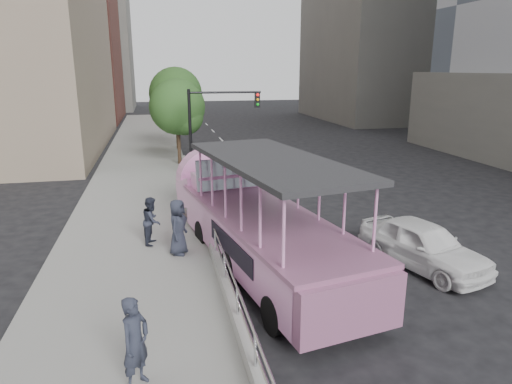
{
  "coord_description": "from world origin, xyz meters",
  "views": [
    {
      "loc": [
        -4.76,
        -13.55,
        6.29
      ],
      "look_at": [
        -1.47,
        1.54,
        2.11
      ],
      "focal_mm": 32.0,
      "sensor_mm": 36.0,
      "label": 1
    }
  ],
  "objects_px": {
    "street_tree_far": "(177,96)",
    "street_tree_near": "(179,109)",
    "car": "(423,245)",
    "pedestrian_far": "(178,227)",
    "pedestrian_near": "(135,343)",
    "parking_sign": "(212,192)",
    "pedestrian_mid": "(152,221)",
    "traffic_signal": "(211,119)",
    "duck_boat": "(252,220)"
  },
  "relations": [
    {
      "from": "traffic_signal",
      "to": "street_tree_near",
      "type": "relative_size",
      "value": 0.91
    },
    {
      "from": "car",
      "to": "street_tree_far",
      "type": "bearing_deg",
      "value": 88.56
    },
    {
      "from": "pedestrian_far",
      "to": "parking_sign",
      "type": "xyz_separation_m",
      "value": [
        1.39,
        2.1,
        0.56
      ]
    },
    {
      "from": "pedestrian_far",
      "to": "pedestrian_mid",
      "type": "bearing_deg",
      "value": 59.92
    },
    {
      "from": "street_tree_near",
      "to": "street_tree_far",
      "type": "xyz_separation_m",
      "value": [
        0.2,
        6.0,
        0.49
      ]
    },
    {
      "from": "car",
      "to": "pedestrian_mid",
      "type": "distance_m",
      "value": 9.17
    },
    {
      "from": "car",
      "to": "parking_sign",
      "type": "bearing_deg",
      "value": 129.12
    },
    {
      "from": "duck_boat",
      "to": "street_tree_far",
      "type": "height_order",
      "value": "street_tree_far"
    },
    {
      "from": "traffic_signal",
      "to": "street_tree_far",
      "type": "bearing_deg",
      "value": 98.43
    },
    {
      "from": "pedestrian_mid",
      "to": "street_tree_near",
      "type": "xyz_separation_m",
      "value": [
        1.79,
        13.9,
        2.67
      ]
    },
    {
      "from": "pedestrian_mid",
      "to": "traffic_signal",
      "type": "xyz_separation_m",
      "value": [
        3.39,
        10.48,
        2.35
      ]
    },
    {
      "from": "street_tree_far",
      "to": "pedestrian_near",
      "type": "bearing_deg",
      "value": -94.73
    },
    {
      "from": "pedestrian_far",
      "to": "parking_sign",
      "type": "distance_m",
      "value": 2.59
    },
    {
      "from": "street_tree_far",
      "to": "street_tree_near",
      "type": "bearing_deg",
      "value": -91.91
    },
    {
      "from": "pedestrian_far",
      "to": "street_tree_far",
      "type": "xyz_separation_m",
      "value": [
        1.14,
        21.03,
        3.07
      ]
    },
    {
      "from": "pedestrian_mid",
      "to": "pedestrian_far",
      "type": "xyz_separation_m",
      "value": [
        0.85,
        -1.13,
        0.09
      ]
    },
    {
      "from": "pedestrian_near",
      "to": "pedestrian_mid",
      "type": "relative_size",
      "value": 1.11
    },
    {
      "from": "duck_boat",
      "to": "pedestrian_near",
      "type": "bearing_deg",
      "value": -120.19
    },
    {
      "from": "pedestrian_far",
      "to": "street_tree_far",
      "type": "bearing_deg",
      "value": 19.76
    },
    {
      "from": "duck_boat",
      "to": "traffic_signal",
      "type": "relative_size",
      "value": 2.25
    },
    {
      "from": "car",
      "to": "pedestrian_near",
      "type": "relative_size",
      "value": 2.43
    },
    {
      "from": "car",
      "to": "pedestrian_mid",
      "type": "height_order",
      "value": "pedestrian_mid"
    },
    {
      "from": "pedestrian_far",
      "to": "traffic_signal",
      "type": "bearing_deg",
      "value": 10.52
    },
    {
      "from": "pedestrian_near",
      "to": "traffic_signal",
      "type": "bearing_deg",
      "value": 24.14
    },
    {
      "from": "duck_boat",
      "to": "pedestrian_mid",
      "type": "xyz_separation_m",
      "value": [
        -3.3,
        1.46,
        -0.25
      ]
    },
    {
      "from": "car",
      "to": "street_tree_far",
      "type": "height_order",
      "value": "street_tree_far"
    },
    {
      "from": "pedestrian_mid",
      "to": "duck_boat",
      "type": "bearing_deg",
      "value": -100.48
    },
    {
      "from": "duck_boat",
      "to": "street_tree_far",
      "type": "bearing_deg",
      "value": 93.49
    },
    {
      "from": "pedestrian_near",
      "to": "pedestrian_far",
      "type": "distance_m",
      "value": 6.58
    },
    {
      "from": "car",
      "to": "pedestrian_far",
      "type": "relative_size",
      "value": 2.42
    },
    {
      "from": "pedestrian_near",
      "to": "street_tree_near",
      "type": "bearing_deg",
      "value": 30.11
    },
    {
      "from": "car",
      "to": "duck_boat",
      "type": "bearing_deg",
      "value": 144.19
    },
    {
      "from": "street_tree_far",
      "to": "duck_boat",
      "type": "bearing_deg",
      "value": -86.51
    },
    {
      "from": "pedestrian_near",
      "to": "street_tree_far",
      "type": "distance_m",
      "value": 27.78
    },
    {
      "from": "duck_boat",
      "to": "pedestrian_near",
      "type": "height_order",
      "value": "duck_boat"
    },
    {
      "from": "duck_boat",
      "to": "pedestrian_mid",
      "type": "height_order",
      "value": "duck_boat"
    },
    {
      "from": "duck_boat",
      "to": "car",
      "type": "relative_size",
      "value": 2.57
    },
    {
      "from": "pedestrian_mid",
      "to": "street_tree_far",
      "type": "xyz_separation_m",
      "value": [
        1.99,
        19.9,
        3.16
      ]
    },
    {
      "from": "parking_sign",
      "to": "street_tree_near",
      "type": "height_order",
      "value": "street_tree_near"
    },
    {
      "from": "car",
      "to": "pedestrian_far",
      "type": "bearing_deg",
      "value": 147.49
    },
    {
      "from": "street_tree_near",
      "to": "traffic_signal",
      "type": "bearing_deg",
      "value": -65.02
    },
    {
      "from": "duck_boat",
      "to": "street_tree_near",
      "type": "height_order",
      "value": "street_tree_near"
    },
    {
      "from": "duck_boat",
      "to": "pedestrian_mid",
      "type": "bearing_deg",
      "value": 156.14
    },
    {
      "from": "parking_sign",
      "to": "street_tree_far",
      "type": "relative_size",
      "value": 0.45
    },
    {
      "from": "car",
      "to": "parking_sign",
      "type": "xyz_separation_m",
      "value": [
        -6.34,
        4.2,
        1.03
      ]
    },
    {
      "from": "pedestrian_near",
      "to": "parking_sign",
      "type": "bearing_deg",
      "value": 19.22
    },
    {
      "from": "pedestrian_far",
      "to": "street_tree_near",
      "type": "xyz_separation_m",
      "value": [
        0.94,
        15.03,
        2.58
      ]
    },
    {
      "from": "pedestrian_near",
      "to": "street_tree_near",
      "type": "height_order",
      "value": "street_tree_near"
    },
    {
      "from": "duck_boat",
      "to": "street_tree_far",
      "type": "relative_size",
      "value": 1.81
    },
    {
      "from": "traffic_signal",
      "to": "street_tree_near",
      "type": "xyz_separation_m",
      "value": [
        -1.6,
        3.43,
        0.32
      ]
    }
  ]
}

